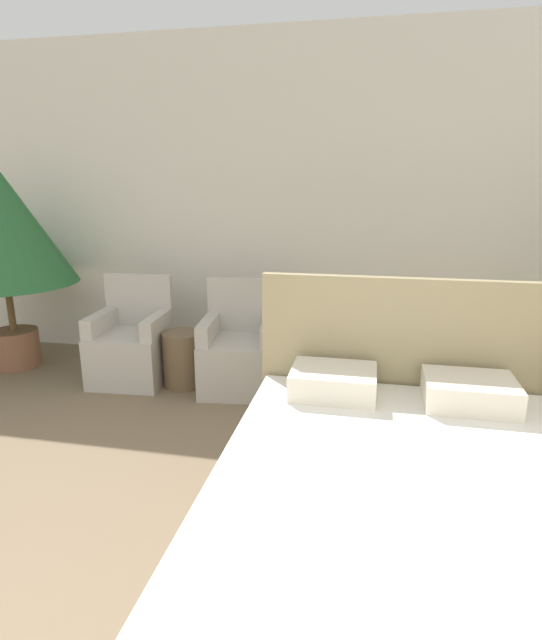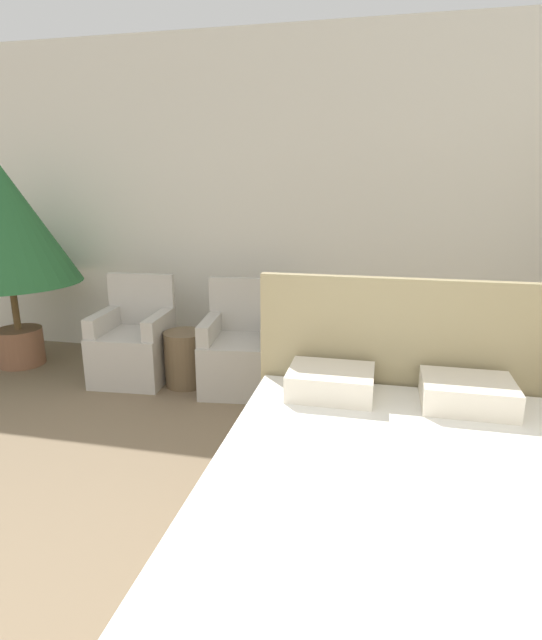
% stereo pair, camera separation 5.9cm
% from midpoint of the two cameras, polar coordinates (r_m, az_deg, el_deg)
% --- Properties ---
extents(wall_back, '(10.00, 0.06, 2.90)m').
position_cam_midpoint_polar(wall_back, '(4.62, -0.33, 13.07)').
color(wall_back, silver).
rests_on(wall_back, ground_plane).
extents(bed, '(1.55, 2.13, 1.14)m').
position_cam_midpoint_polar(bed, '(2.20, 14.89, -22.58)').
color(bed, brown).
rests_on(bed, ground_plane).
extents(armchair_near_window_left, '(0.63, 0.62, 0.88)m').
position_cam_midpoint_polar(armchair_near_window_left, '(4.40, -15.04, -3.09)').
color(armchair_near_window_left, '#B7B2A8').
rests_on(armchair_near_window_left, ground_plane).
extents(armchair_near_window_right, '(0.65, 0.64, 0.88)m').
position_cam_midpoint_polar(armchair_near_window_right, '(4.06, -3.06, -4.11)').
color(armchair_near_window_right, '#B7B2A8').
rests_on(armchair_near_window_right, ground_plane).
extents(potted_palm, '(1.23, 1.23, 1.85)m').
position_cam_midpoint_polar(potted_palm, '(4.98, -27.93, 9.43)').
color(potted_palm, brown).
rests_on(potted_palm, ground_plane).
extents(side_table, '(0.34, 0.34, 0.46)m').
position_cam_midpoint_polar(side_table, '(4.20, -9.38, -4.37)').
color(side_table, brown).
rests_on(side_table, ground_plane).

